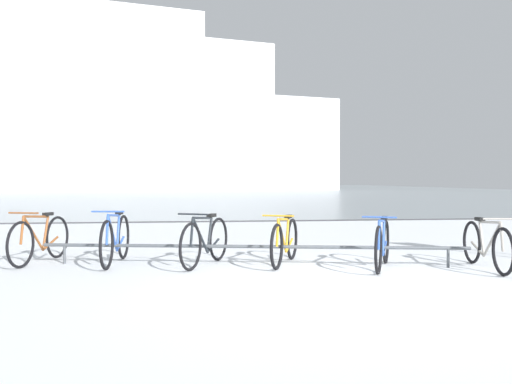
% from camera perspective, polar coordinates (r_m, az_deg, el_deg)
% --- Properties ---
extents(ground, '(80.00, 132.00, 0.08)m').
position_cam_1_polar(ground, '(59.88, -5.29, 0.07)').
color(ground, silver).
extents(bike_rack, '(6.17, 1.21, 0.31)m').
position_cam_1_polar(bike_rack, '(7.78, -0.45, -5.96)').
color(bike_rack, '#4C5156').
rests_on(bike_rack, ground).
extents(bicycle_0, '(0.58, 1.63, 0.79)m').
position_cam_1_polar(bicycle_0, '(8.67, -22.26, -4.72)').
color(bicycle_0, black).
rests_on(bicycle_0, ground).
extents(bicycle_1, '(0.46, 1.72, 0.82)m').
position_cam_1_polar(bicycle_1, '(8.17, -14.91, -4.94)').
color(bicycle_1, black).
rests_on(bicycle_1, ground).
extents(bicycle_2, '(0.77, 1.50, 0.79)m').
position_cam_1_polar(bicycle_2, '(7.81, -5.49, -5.29)').
color(bicycle_2, black).
rests_on(bicycle_2, ground).
extents(bicycle_3, '(0.73, 1.52, 0.76)m').
position_cam_1_polar(bicycle_3, '(7.90, 3.13, -5.31)').
color(bicycle_3, black).
rests_on(bicycle_3, ground).
extents(bicycle_4, '(0.78, 1.47, 0.77)m').
position_cam_1_polar(bicycle_4, '(7.73, 13.47, -5.47)').
color(bicycle_4, black).
rests_on(bicycle_4, ground).
extents(bicycle_5, '(0.46, 1.68, 0.75)m').
position_cam_1_polar(bicycle_5, '(8.13, 23.60, -5.25)').
color(bicycle_5, black).
rests_on(bicycle_5, ground).
extents(ferry_ship, '(55.64, 22.77, 25.31)m').
position_cam_1_polar(ferry_ship, '(62.83, -16.58, 7.87)').
color(ferry_ship, silver).
rests_on(ferry_ship, ground).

